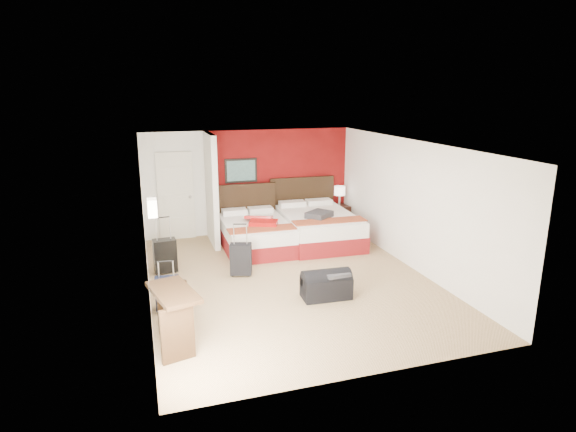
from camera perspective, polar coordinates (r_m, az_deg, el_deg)
name	(u,v)px	position (r m, az deg, el deg)	size (l,w,h in m)	color
ground	(289,279)	(8.99, 0.13, -7.54)	(6.50, 6.50, 0.00)	tan
room_walls	(200,202)	(9.66, -10.40, 1.63)	(5.02, 6.52, 2.50)	white
red_accent_panel	(279,180)	(11.82, -1.09, 4.24)	(3.50, 0.04, 2.50)	maroon
partition_wall	(212,190)	(10.86, -9.08, 3.11)	(0.12, 1.20, 2.50)	silver
entry_door	(176,196)	(11.41, -13.20, 2.31)	(0.82, 0.06, 2.05)	silver
bed_left	(256,235)	(10.62, -3.85, -2.29)	(1.41, 2.02, 0.61)	silver
bed_right	(318,228)	(11.05, 3.62, -1.42)	(1.56, 2.23, 0.67)	white
red_suitcase_open	(261,221)	(10.45, -3.22, -0.54)	(0.59, 0.81, 0.10)	#B2110F
jacket_bundle	(319,215)	(10.64, 3.73, 0.17)	(0.54, 0.44, 0.13)	#39393E
nightstand	(339,217)	(12.14, 6.08, -0.14)	(0.43, 0.43, 0.60)	black
table_lamp	(340,196)	(12.01, 6.15, 2.38)	(0.27, 0.27, 0.49)	silver
suitcase_black	(165,257)	(9.50, -14.40, -4.73)	(0.42, 0.26, 0.64)	black
suitcase_charcoal	(241,260)	(9.12, -5.62, -5.28)	(0.40, 0.25, 0.59)	black
suitcase_navy	(168,295)	(7.96, -14.12, -9.04)	(0.37, 0.23, 0.52)	black
duffel_bag	(326,286)	(8.19, 4.56, -8.32)	(0.81, 0.43, 0.41)	black
jacket_draped	(336,273)	(8.12, 5.72, -6.81)	(0.41, 0.34, 0.05)	#3A3A3F
desk	(175,318)	(6.84, -13.30, -11.72)	(0.49, 0.98, 0.82)	#331F11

